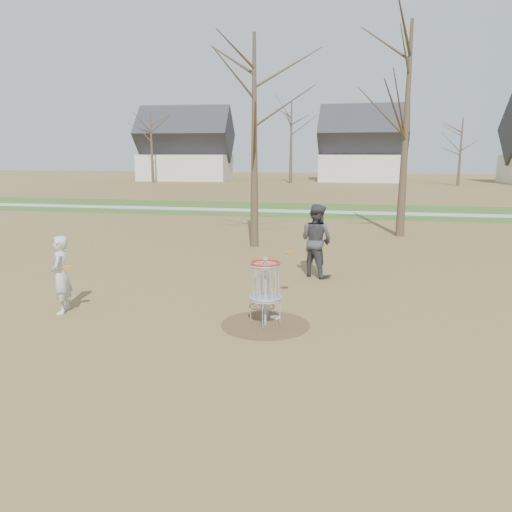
{
  "coord_description": "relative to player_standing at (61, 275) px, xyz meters",
  "views": [
    {
      "loc": [
        1.75,
        -9.45,
        3.41
      ],
      "look_at": [
        -0.5,
        1.5,
        1.1
      ],
      "focal_mm": 35.0,
      "sensor_mm": 36.0,
      "label": 1
    }
  ],
  "objects": [
    {
      "name": "discs_in_play",
      "position": [
        2.6,
        0.92,
        0.27
      ],
      "size": [
        4.66,
        2.26,
        0.14
      ],
      "color": "#F74F0D",
      "rests_on": "ground"
    },
    {
      "name": "houses_row",
      "position": [
        8.79,
        52.65,
        2.68
      ],
      "size": [
        56.51,
        10.01,
        7.26
      ],
      "color": "silver",
      "rests_on": "ground"
    },
    {
      "name": "ground",
      "position": [
        4.47,
        0.09,
        -0.84
      ],
      "size": [
        160.0,
        160.0,
        0.0
      ],
      "primitive_type": "plane",
      "color": "brown",
      "rests_on": "ground"
    },
    {
      "name": "bare_trees",
      "position": [
        6.25,
        35.88,
        4.5
      ],
      "size": [
        52.62,
        44.98,
        9.0
      ],
      "color": "#382B1E",
      "rests_on": "ground"
    },
    {
      "name": "player_throwing",
      "position": [
        5.11,
        4.41,
        0.18
      ],
      "size": [
        1.25,
        1.19,
        2.04
      ],
      "primitive_type": "imported",
      "rotation": [
        0.0,
        0.0,
        2.57
      ],
      "color": "#3B3A40",
      "rests_on": "ground"
    },
    {
      "name": "dirt_circle",
      "position": [
        4.47,
        0.09,
        -0.84
      ],
      "size": [
        1.8,
        1.8,
        0.01
      ],
      "primitive_type": "cylinder",
      "color": "#47331E",
      "rests_on": "ground"
    },
    {
      "name": "disc_grounded",
      "position": [
        4.6,
        0.54,
        -0.82
      ],
      "size": [
        0.22,
        0.22,
        0.02
      ],
      "primitive_type": "cylinder",
      "color": "white",
      "rests_on": "dirt_circle"
    },
    {
      "name": "player_standing",
      "position": [
        0.0,
        0.0,
        0.0
      ],
      "size": [
        0.58,
        0.71,
        1.69
      ],
      "primitive_type": "imported",
      "rotation": [
        0.0,
        0.0,
        -1.24
      ],
      "color": "silver",
      "rests_on": "ground"
    },
    {
      "name": "green_band",
      "position": [
        4.47,
        21.09,
        -0.84
      ],
      "size": [
        160.0,
        8.0,
        0.01
      ],
      "primitive_type": "cube",
      "color": "#2D5119",
      "rests_on": "ground"
    },
    {
      "name": "disc_golf_basket",
      "position": [
        4.47,
        0.09,
        0.07
      ],
      "size": [
        0.64,
        0.64,
        1.35
      ],
      "color": "#9EA3AD",
      "rests_on": "ground"
    },
    {
      "name": "footpath",
      "position": [
        4.47,
        20.09,
        -0.83
      ],
      "size": [
        160.0,
        1.5,
        0.01
      ],
      "primitive_type": "cube",
      "color": "#9E9E99",
      "rests_on": "green_band"
    }
  ]
}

